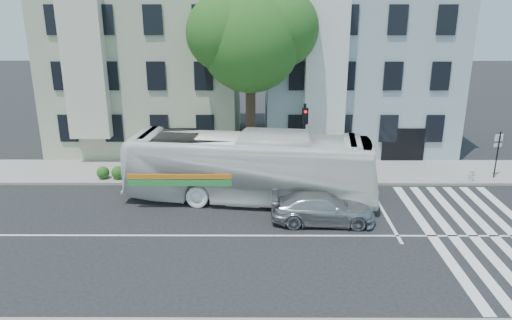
{
  "coord_description": "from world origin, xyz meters",
  "views": [
    {
      "loc": [
        0.4,
        -19.55,
        10.0
      ],
      "look_at": [
        0.33,
        3.23,
        2.4
      ],
      "focal_mm": 35.0,
      "sensor_mm": 36.0,
      "label": 1
    }
  ],
  "objects_px": {
    "sedan": "(323,209)",
    "fire_hydrant": "(471,175)",
    "traffic_signal": "(304,132)",
    "bus": "(250,167)"
  },
  "relations": [
    {
      "from": "bus",
      "to": "sedan",
      "type": "bearing_deg",
      "value": -121.28
    },
    {
      "from": "bus",
      "to": "traffic_signal",
      "type": "xyz_separation_m",
      "value": [
        2.96,
        2.83,
        1.07
      ]
    },
    {
      "from": "sedan",
      "to": "fire_hydrant",
      "type": "bearing_deg",
      "value": -58.59
    },
    {
      "from": "traffic_signal",
      "to": "sedan",
      "type": "bearing_deg",
      "value": -97.57
    },
    {
      "from": "sedan",
      "to": "fire_hydrant",
      "type": "height_order",
      "value": "sedan"
    },
    {
      "from": "bus",
      "to": "fire_hydrant",
      "type": "bearing_deg",
      "value": -72.32
    },
    {
      "from": "sedan",
      "to": "traffic_signal",
      "type": "distance_m",
      "value": 5.92
    },
    {
      "from": "bus",
      "to": "sedan",
      "type": "xyz_separation_m",
      "value": [
        3.38,
        -2.68,
        -1.06
      ]
    },
    {
      "from": "fire_hydrant",
      "to": "bus",
      "type": "bearing_deg",
      "value": -169.51
    },
    {
      "from": "sedan",
      "to": "fire_hydrant",
      "type": "xyz_separation_m",
      "value": [
        8.82,
        4.94,
        -0.16
      ]
    }
  ]
}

